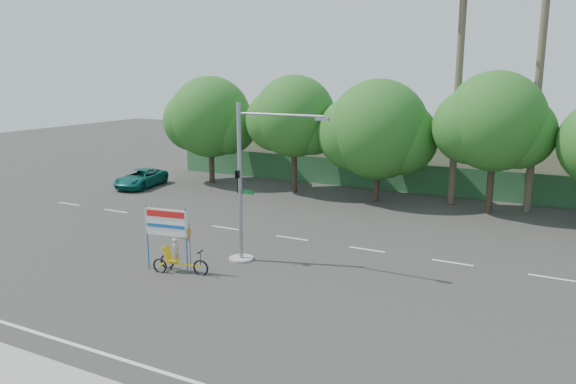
% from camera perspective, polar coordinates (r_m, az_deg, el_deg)
% --- Properties ---
extents(ground, '(120.00, 120.00, 0.00)m').
position_cam_1_polar(ground, '(21.07, -4.85, -11.05)').
color(ground, '#33302D').
rests_on(ground, ground).
extents(fence, '(38.00, 0.08, 2.00)m').
position_cam_1_polar(fence, '(39.87, 11.96, 1.39)').
color(fence, '#336B3D').
rests_on(fence, ground).
extents(building_left, '(12.00, 8.00, 4.00)m').
position_cam_1_polar(building_left, '(47.40, 1.83, 4.57)').
color(building_left, beige).
rests_on(building_left, ground).
extents(building_right, '(14.00, 8.00, 3.60)m').
position_cam_1_polar(building_right, '(42.83, 24.05, 2.42)').
color(building_right, beige).
rests_on(building_right, ground).
extents(tree_far_left, '(7.14, 6.00, 7.96)m').
position_cam_1_polar(tree_far_left, '(42.31, -7.95, 7.30)').
color(tree_far_left, '#473828').
rests_on(tree_far_left, ground).
extents(tree_left, '(6.66, 5.60, 8.07)m').
position_cam_1_polar(tree_left, '(38.64, 0.59, 7.40)').
color(tree_left, '#473828').
rests_on(tree_left, ground).
extents(tree_center, '(7.62, 6.40, 7.85)m').
position_cam_1_polar(tree_center, '(36.36, 9.07, 6.01)').
color(tree_center, '#473828').
rests_on(tree_center, ground).
extents(tree_right, '(6.90, 5.80, 8.36)m').
position_cam_1_polar(tree_right, '(34.69, 20.19, 6.40)').
color(tree_right, '#473828').
rests_on(tree_right, ground).
extents(palm_tall, '(3.73, 3.79, 17.45)m').
position_cam_1_polar(palm_tall, '(35.91, 24.50, 14.61)').
color(palm_tall, '#70604C').
rests_on(palm_tall, ground).
extents(palm_short, '(3.73, 3.79, 14.45)m').
position_cam_1_polar(palm_short, '(36.44, 17.05, 12.57)').
color(palm_short, '#70604C').
rests_on(palm_short, ground).
extents(traffic_signal, '(4.72, 1.10, 7.00)m').
position_cam_1_polar(traffic_signal, '(24.50, -4.30, -0.52)').
color(traffic_signal, gray).
rests_on(traffic_signal, ground).
extents(trike_billboard, '(2.87, 0.87, 2.84)m').
position_cam_1_polar(trike_billboard, '(24.08, -11.63, -5.35)').
color(trike_billboard, black).
rests_on(trike_billboard, ground).
extents(pickup_truck, '(2.90, 4.98, 1.30)m').
position_cam_1_polar(pickup_truck, '(42.20, -14.73, 1.37)').
color(pickup_truck, '#0D6055').
rests_on(pickup_truck, ground).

